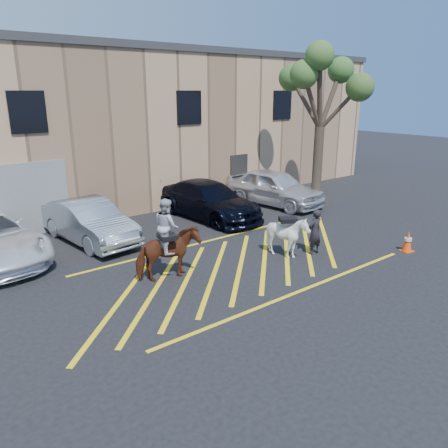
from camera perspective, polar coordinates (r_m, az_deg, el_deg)
ground at (r=14.27m, az=1.41°, el=-4.97°), size 90.00×90.00×0.00m
car_silver_sedan at (r=16.66m, az=-17.22°, el=0.32°), size 2.17×4.85×1.54m
car_blue_suv at (r=19.01m, az=-1.97°, el=3.14°), size 2.55×5.54×1.57m
car_white_suv at (r=21.34m, az=6.59°, el=4.78°), size 2.69×5.26×1.71m
handler at (r=15.03m, az=11.77°, el=-1.01°), size 0.58×0.39×1.57m
warehouse at (r=23.79m, az=-17.69°, el=12.17°), size 32.42×10.20×7.30m
hatching_zone at (r=14.05m, az=2.19°, el=-5.31°), size 12.60×5.12×0.01m
mounted_bay at (r=12.78m, az=-7.38°, el=-3.06°), size 1.96×1.14×2.44m
saddled_white at (r=14.59m, az=8.28°, el=-1.55°), size 1.71×1.75×1.46m
traffic_cone at (r=16.35m, az=22.88°, el=-2.09°), size 0.45×0.45×0.73m
tree at (r=20.48m, az=12.73°, el=17.61°), size 3.99×4.37×7.31m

